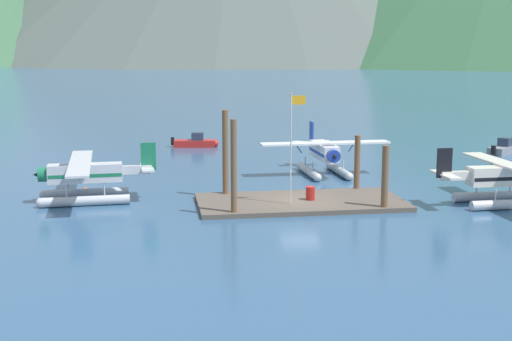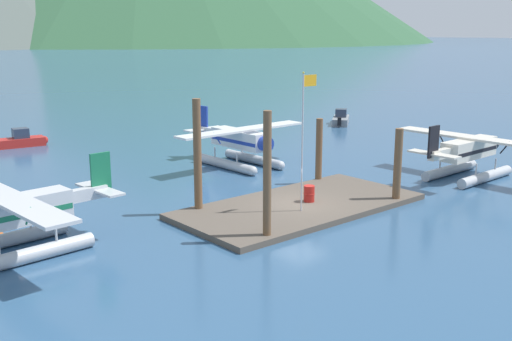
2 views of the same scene
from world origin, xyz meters
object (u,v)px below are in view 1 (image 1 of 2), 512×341
(flagpole, at_px, (293,137))
(fuel_drum, at_px, (310,193))
(mooring_buoy, at_px, (85,192))
(boat_red_open_north, at_px, (196,142))
(seaplane_silver_port_fwd, at_px, (85,178))
(boat_grey_open_east, at_px, (504,148))
(seaplane_cream_stbd_aft, at_px, (504,181))
(seaplane_white_bow_right, at_px, (324,155))

(flagpole, height_order, fuel_drum, flagpole)
(flagpole, xyz_separation_m, mooring_buoy, (-13.35, 5.57, -4.29))
(flagpole, bearing_deg, boat_red_open_north, 98.43)
(flagpole, xyz_separation_m, seaplane_silver_port_fwd, (-13.17, 3.95, -3.03))
(boat_red_open_north, bearing_deg, seaplane_silver_port_fwd, -110.04)
(flagpole, relative_size, fuel_drum, 8.00)
(flagpole, bearing_deg, boat_grey_open_east, 38.26)
(fuel_drum, bearing_deg, mooring_buoy, 162.52)
(seaplane_silver_port_fwd, relative_size, boat_grey_open_east, 2.48)
(seaplane_cream_stbd_aft, bearing_deg, boat_red_open_north, 121.29)
(seaplane_cream_stbd_aft, height_order, boat_red_open_north, seaplane_cream_stbd_aft)
(seaplane_silver_port_fwd, relative_size, seaplane_cream_stbd_aft, 1.00)
(seaplane_silver_port_fwd, xyz_separation_m, boat_grey_open_east, (38.09, 15.70, -1.09))
(seaplane_cream_stbd_aft, bearing_deg, boat_grey_open_east, 61.75)
(seaplane_white_bow_right, height_order, boat_grey_open_east, seaplane_white_bow_right)
(flagpole, distance_m, boat_grey_open_east, 32.01)
(flagpole, bearing_deg, mooring_buoy, 157.37)
(seaplane_white_bow_right, bearing_deg, fuel_drum, -108.89)
(seaplane_white_bow_right, bearing_deg, seaplane_silver_port_fwd, -158.29)
(mooring_buoy, xyz_separation_m, seaplane_cream_stbd_aft, (27.12, -6.68, 1.26))
(fuel_drum, height_order, seaplane_white_bow_right, seaplane_white_bow_right)
(seaplane_silver_port_fwd, height_order, boat_red_open_north, seaplane_silver_port_fwd)
(seaplane_cream_stbd_aft, bearing_deg, mooring_buoy, 166.17)
(flagpole, xyz_separation_m, fuel_drum, (1.39, 0.92, -3.87))
(seaplane_silver_port_fwd, bearing_deg, seaplane_white_bow_right, 21.71)
(boat_red_open_north, bearing_deg, seaplane_cream_stbd_aft, -58.71)
(fuel_drum, distance_m, seaplane_white_bow_right, 10.83)
(mooring_buoy, xyz_separation_m, boat_grey_open_east, (38.28, 14.09, 0.17))
(seaplane_silver_port_fwd, bearing_deg, mooring_buoy, 96.48)
(boat_red_open_north, bearing_deg, seaplane_white_bow_right, -62.29)
(seaplane_cream_stbd_aft, xyz_separation_m, boat_red_open_north, (-17.99, 29.59, -1.09))
(mooring_buoy, distance_m, seaplane_white_bow_right, 19.12)
(mooring_buoy, xyz_separation_m, seaplane_white_bow_right, (18.24, 5.57, 1.26))
(mooring_buoy, height_order, seaplane_white_bow_right, seaplane_white_bow_right)
(seaplane_white_bow_right, relative_size, boat_grey_open_east, 2.47)
(boat_grey_open_east, bearing_deg, flagpole, -141.74)
(fuel_drum, relative_size, seaplane_silver_port_fwd, 0.08)
(fuel_drum, height_order, seaplane_silver_port_fwd, seaplane_silver_port_fwd)
(mooring_buoy, bearing_deg, seaplane_cream_stbd_aft, -13.83)
(flagpole, bearing_deg, fuel_drum, 33.53)
(seaplane_silver_port_fwd, xyz_separation_m, seaplane_cream_stbd_aft, (26.94, -5.06, 0.00))
(seaplane_cream_stbd_aft, distance_m, seaplane_white_bow_right, 15.13)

